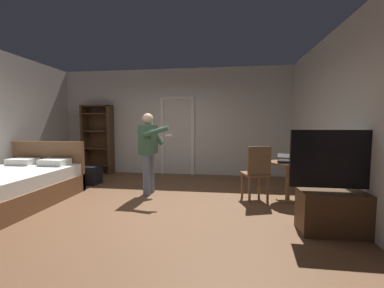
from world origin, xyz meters
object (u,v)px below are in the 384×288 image
side_table (288,175)px  wooden_chair (257,171)px  tv_flatscreen (340,202)px  person_blue_shirt (149,148)px  laptop (287,159)px  bed (10,187)px  bookshelf (98,137)px  suitcase_dark (86,175)px  bottle_on_table (298,156)px

side_table → wooden_chair: 0.57m
tv_flatscreen → wooden_chair: 1.47m
person_blue_shirt → laptop: bearing=-3.0°
wooden_chair → bed: bearing=-170.2°
bookshelf → suitcase_dark: bookshelf is taller
tv_flatscreen → person_blue_shirt: 3.24m
wooden_chair → person_blue_shirt: person_blue_shirt is taller
bed → side_table: size_ratio=2.98×
bookshelf → side_table: size_ratio=2.73×
tv_flatscreen → laptop: bearing=104.7°
bottle_on_table → tv_flatscreen: bearing=-83.0°
wooden_chair → suitcase_dark: wooden_chair is taller
person_blue_shirt → suitcase_dark: (-1.70, 0.56, -0.69)m
bookshelf → bottle_on_table: bookshelf is taller
side_table → bed: bearing=-170.3°
bookshelf → suitcase_dark: (0.35, -1.23, -0.81)m
tv_flatscreen → laptop: tv_flatscreen is taller
tv_flatscreen → person_blue_shirt: bearing=154.5°
side_table → person_blue_shirt: (-2.60, 0.09, 0.43)m
tv_flatscreen → wooden_chair: (-0.85, 1.20, 0.14)m
side_table → bottle_on_table: size_ratio=2.35×
bottle_on_table → wooden_chair: bottle_on_table is taller
bed → bottle_on_table: bearing=8.5°
person_blue_shirt → suitcase_dark: bearing=161.8°
laptop → side_table: bearing=47.8°
tv_flatscreen → suitcase_dark: tv_flatscreen is taller
suitcase_dark → wooden_chair: bearing=-7.3°
bed → person_blue_shirt: bearing=22.5°
bookshelf → wooden_chair: bearing=-25.7°
person_blue_shirt → suitcase_dark: size_ratio=2.48×
bookshelf → bottle_on_table: 5.18m
laptop → wooden_chair: (-0.52, -0.05, -0.21)m
tv_flatscreen → suitcase_dark: bearing=157.1°
bottle_on_table → bookshelf: bearing=157.8°
bottle_on_table → suitcase_dark: (-4.45, 0.73, -0.61)m
bottle_on_table → suitcase_dark: size_ratio=0.47×
bed → suitcase_dark: size_ratio=3.26×
tv_flatscreen → suitcase_dark: (-4.59, 1.94, -0.19)m
side_table → suitcase_dark: (-4.31, 0.65, -0.26)m
bookshelf → tv_flatscreen: size_ratio=1.47×
bed → tv_flatscreen: tv_flatscreen is taller
bed → suitcase_dark: bearing=71.6°
laptop → bottle_on_table: bearing=-11.9°
bed → person_blue_shirt: person_blue_shirt is taller
side_table → suitcase_dark: size_ratio=1.09×
side_table → bookshelf: bearing=158.0°
bottle_on_table → side_table: bearing=150.3°
laptop → wooden_chair: wooden_chair is taller
person_blue_shirt → side_table: bearing=-2.0°
bed → wooden_chair: size_ratio=2.11×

